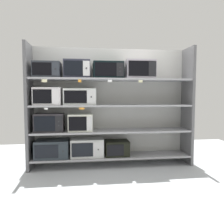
# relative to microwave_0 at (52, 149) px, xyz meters

# --- Properties ---
(ground) EXTENTS (6.80, 6.00, 0.02)m
(ground) POSITION_rel_microwave_0_xyz_m (1.05, -1.00, -0.35)
(ground) COLOR #B2B7BC
(back_panel) EXTENTS (3.00, 0.04, 2.15)m
(back_panel) POSITION_rel_microwave_0_xyz_m (1.05, 0.25, 0.74)
(back_panel) COLOR #B2B2AD
(back_panel) RESTS_ON ground
(upright_left) EXTENTS (0.05, 0.46, 2.15)m
(upright_left) POSITION_rel_microwave_0_xyz_m (-0.38, 0.00, 0.74)
(upright_left) COLOR #5B5B5E
(upright_left) RESTS_ON ground
(upright_right) EXTENTS (0.05, 0.46, 2.15)m
(upright_right) POSITION_rel_microwave_0_xyz_m (2.48, 0.00, 0.74)
(upright_right) COLOR #5B5B5E
(upright_right) RESTS_ON ground
(shelf_0) EXTENTS (2.80, 0.46, 0.03)m
(shelf_0) POSITION_rel_microwave_0_xyz_m (1.05, 0.00, -0.17)
(shelf_0) COLOR #99999E
(shelf_0) RESTS_ON ground
(microwave_0) EXTENTS (0.57, 0.41, 0.31)m
(microwave_0) POSITION_rel_microwave_0_xyz_m (0.00, 0.00, 0.00)
(microwave_0) COLOR #262E34
(microwave_0) RESTS_ON shelf_0
(microwave_1) EXTENTS (0.58, 0.36, 0.32)m
(microwave_1) POSITION_rel_microwave_0_xyz_m (0.61, -0.00, 0.00)
(microwave_1) COLOR #BCBEBA
(microwave_1) RESTS_ON shelf_0
(microwave_2) EXTENTS (0.43, 0.35, 0.27)m
(microwave_2) POSITION_rel_microwave_0_xyz_m (1.14, -0.00, -0.02)
(microwave_2) COLOR black
(microwave_2) RESTS_ON shelf_0
(shelf_1) EXTENTS (2.80, 0.46, 0.03)m
(shelf_1) POSITION_rel_microwave_0_xyz_m (1.05, 0.00, 0.29)
(shelf_1) COLOR #99999E
(microwave_3) EXTENTS (0.49, 0.34, 0.31)m
(microwave_3) POSITION_rel_microwave_0_xyz_m (-0.04, -0.00, 0.46)
(microwave_3) COLOR #2D292E
(microwave_3) RESTS_ON shelf_1
(microwave_4) EXTENTS (0.42, 0.34, 0.30)m
(microwave_4) POSITION_rel_microwave_0_xyz_m (0.49, -0.00, 0.46)
(microwave_4) COLOR silver
(microwave_4) RESTS_ON shelf_1
(shelf_2) EXTENTS (2.80, 0.46, 0.03)m
(shelf_2) POSITION_rel_microwave_0_xyz_m (1.05, 0.00, 0.75)
(shelf_2) COLOR #99999E
(microwave_5) EXTENTS (0.46, 0.39, 0.30)m
(microwave_5) POSITION_rel_microwave_0_xyz_m (-0.06, -0.00, 0.92)
(microwave_5) COLOR silver
(microwave_5) RESTS_ON shelf_2
(microwave_6) EXTENTS (0.56, 0.35, 0.28)m
(microwave_6) POSITION_rel_microwave_0_xyz_m (0.49, -0.00, 0.91)
(microwave_6) COLOR silver
(microwave_6) RESTS_ON shelf_2
(price_tag_0) EXTENTS (0.06, 0.00, 0.03)m
(price_tag_0) POSITION_rel_microwave_0_xyz_m (-0.05, -0.23, 0.72)
(price_tag_0) COLOR white
(price_tag_1) EXTENTS (0.08, 0.00, 0.03)m
(price_tag_1) POSITION_rel_microwave_0_xyz_m (0.52, -0.23, 0.72)
(price_tag_1) COLOR orange
(shelf_3) EXTENTS (2.80, 0.46, 0.03)m
(shelf_3) POSITION_rel_microwave_0_xyz_m (1.05, 0.00, 1.21)
(shelf_3) COLOR #99999E
(microwave_7) EXTENTS (0.45, 0.41, 0.27)m
(microwave_7) POSITION_rel_microwave_0_xyz_m (-0.06, -0.00, 1.36)
(microwave_7) COLOR #2C3138
(microwave_7) RESTS_ON shelf_3
(microwave_8) EXTENTS (0.45, 0.40, 0.31)m
(microwave_8) POSITION_rel_microwave_0_xyz_m (0.44, -0.00, 1.38)
(microwave_8) COLOR #292B39
(microwave_8) RESTS_ON shelf_3
(microwave_9) EXTENTS (0.52, 0.42, 0.28)m
(microwave_9) POSITION_rel_microwave_0_xyz_m (0.98, -0.00, 1.37)
(microwave_9) COLOR black
(microwave_9) RESTS_ON shelf_3
(microwave_10) EXTENTS (0.51, 0.42, 0.33)m
(microwave_10) POSITION_rel_microwave_0_xyz_m (1.55, -0.00, 1.39)
(microwave_10) COLOR #A49CA8
(microwave_10) RESTS_ON shelf_3
(price_tag_2) EXTENTS (0.09, 0.00, 0.05)m
(price_tag_2) POSITION_rel_microwave_0_xyz_m (-0.07, -0.23, 1.17)
(price_tag_2) COLOR beige
(price_tag_3) EXTENTS (0.05, 0.00, 0.05)m
(price_tag_3) POSITION_rel_microwave_0_xyz_m (0.49, -0.23, 1.17)
(price_tag_3) COLOR orange
(price_tag_4) EXTENTS (0.07, 0.00, 0.04)m
(price_tag_4) POSITION_rel_microwave_0_xyz_m (0.99, -0.23, 1.17)
(price_tag_4) COLOR white
(price_tag_5) EXTENTS (0.07, 0.00, 0.04)m
(price_tag_5) POSITION_rel_microwave_0_xyz_m (1.52, -0.23, 1.17)
(price_tag_5) COLOR beige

